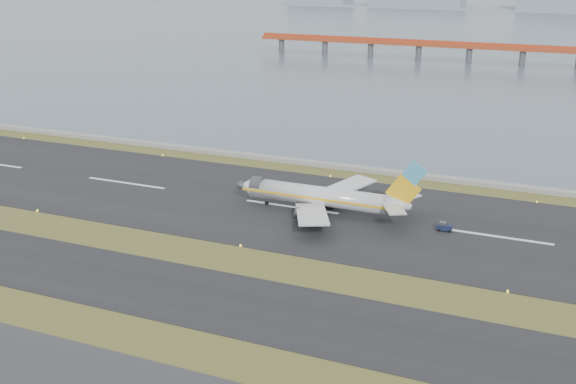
# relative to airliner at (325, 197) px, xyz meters

# --- Properties ---
(ground) EXTENTS (1000.00, 1000.00, 0.00)m
(ground) POSITION_rel_airliner_xyz_m (-7.36, -29.22, -3.46)
(ground) COLOR #3F4D1B
(ground) RESTS_ON ground
(taxiway_strip) EXTENTS (1000.00, 18.00, 0.10)m
(taxiway_strip) POSITION_rel_airliner_xyz_m (-7.36, -41.22, -3.41)
(taxiway_strip) COLOR black
(taxiway_strip) RESTS_ON ground
(runway_strip) EXTENTS (1000.00, 45.00, 0.10)m
(runway_strip) POSITION_rel_airliner_xyz_m (-7.36, 0.78, -3.41)
(runway_strip) COLOR black
(runway_strip) RESTS_ON ground
(seawall) EXTENTS (1000.00, 2.50, 1.00)m
(seawall) POSITION_rel_airliner_xyz_m (-7.36, 30.78, -2.96)
(seawall) COLOR gray
(seawall) RESTS_ON ground
(bay_water) EXTENTS (1400.00, 800.00, 1.30)m
(bay_water) POSITION_rel_airliner_xyz_m (-7.36, 430.78, -3.46)
(bay_water) COLOR #444F61
(bay_water) RESTS_ON ground
(red_pier) EXTENTS (260.00, 5.00, 10.20)m
(red_pier) POSITION_rel_airliner_xyz_m (12.64, 220.78, 3.82)
(red_pier) COLOR #B03E1E
(red_pier) RESTS_ON ground
(far_shoreline) EXTENTS (1400.00, 80.00, 60.50)m
(far_shoreline) POSITION_rel_airliner_xyz_m (6.26, 590.78, 2.61)
(far_shoreline) COLOR gray
(far_shoreline) RESTS_ON ground
(airliner) EXTENTS (38.52, 32.89, 12.80)m
(airliner) POSITION_rel_airliner_xyz_m (0.00, 0.00, 0.00)
(airliner) COLOR silver
(airliner) RESTS_ON ground
(pushback_tug) EXTENTS (2.90, 1.91, 1.75)m
(pushback_tug) POSITION_rel_airliner_xyz_m (23.51, -0.09, -2.61)
(pushback_tug) COLOR #121A33
(pushback_tug) RESTS_ON ground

